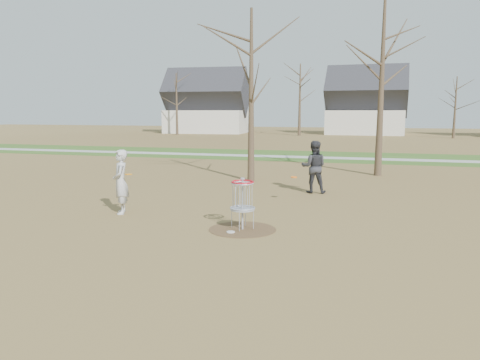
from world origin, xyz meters
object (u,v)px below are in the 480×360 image
disc_grounded (231,232)px  disc_golf_basket (242,196)px  player_standing (121,182)px  player_throwing (314,167)px

disc_grounded → disc_golf_basket: disc_golf_basket is taller
player_standing → disc_grounded: 4.22m
player_standing → player_throwing: size_ratio=0.98×
player_throwing → disc_grounded: player_throwing is taller
disc_golf_basket → player_throwing: bearing=80.0°
player_throwing → disc_golf_basket: bearing=73.6°
player_standing → disc_grounded: (3.90, -1.27, -0.96)m
player_standing → player_throwing: bearing=107.6°
disc_grounded → disc_golf_basket: (0.20, 0.40, 0.89)m
player_standing → disc_golf_basket: (4.11, -0.87, -0.07)m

